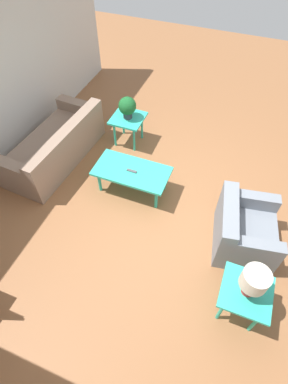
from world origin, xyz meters
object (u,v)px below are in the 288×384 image
coffee_table (132,172)px  potted_plant (127,107)px  side_table_lamp (245,294)px  side_table_plant (128,121)px  armchair (243,231)px  sofa (56,147)px  table_lamp (254,281)px

coffee_table → potted_plant: potted_plant is taller
coffee_table → side_table_lamp: size_ratio=2.08×
side_table_plant → armchair: bearing=147.8°
armchair → side_table_lamp: armchair is taller
sofa → side_table_lamp: 3.83m
sofa → potted_plant: 1.44m
side_table_lamp → table_lamp: (0.00, -0.00, 0.36)m
coffee_table → table_lamp: size_ratio=2.75×
sofa → side_table_lamp: (-3.50, 1.53, 0.19)m
table_lamp → side_table_lamp: bearing=153.4°
sofa → side_table_plant: sofa is taller
sofa → side_table_lamp: bearing=69.9°
armchair → side_table_lamp: (-0.15, 0.96, 0.16)m
side_table_lamp → table_lamp: table_lamp is taller
side_table_lamp → potted_plant: potted_plant is taller
coffee_table → side_table_plant: side_table_plant is taller
side_table_lamp → potted_plant: (2.49, -2.43, 0.31)m
side_table_plant → potted_plant: size_ratio=1.43×
sofa → side_table_plant: (-1.01, -0.90, 0.19)m
potted_plant → side_table_lamp: bearing=135.7°
armchair → coffee_table: armchair is taller
armchair → side_table_plant: armchair is taller
sofa → coffee_table: (-1.54, 0.19, 0.12)m
armchair → side_table_lamp: bearing=178.8°
side_table_lamp → potted_plant: bearing=-44.3°
coffee_table → side_table_plant: size_ratio=2.08×
potted_plant → table_lamp: size_ratio=0.93×
armchair → potted_plant: bearing=47.8°
side_table_plant → side_table_lamp: (-2.49, 2.43, 0.00)m
side_table_plant → coffee_table: bearing=115.9°
armchair → table_lamp: size_ratio=2.44×
side_table_plant → table_lamp: (-2.49, 2.43, 0.36)m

